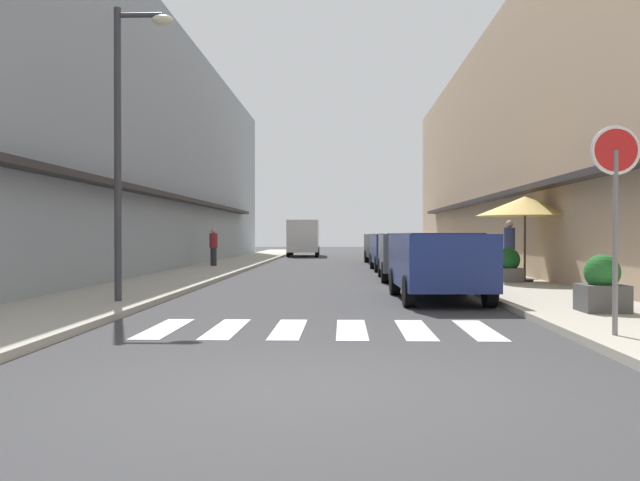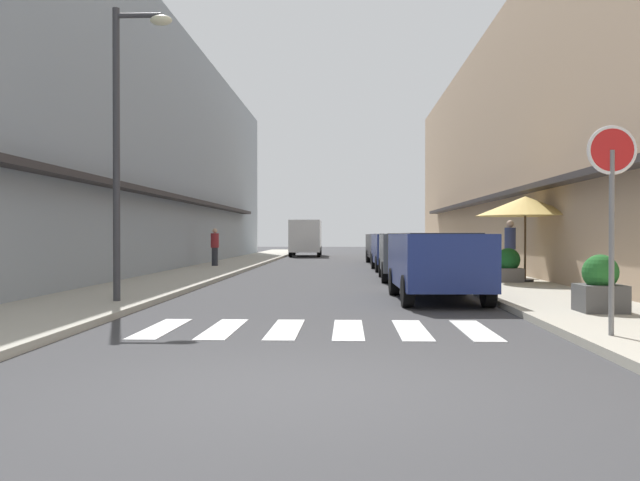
% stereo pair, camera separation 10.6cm
% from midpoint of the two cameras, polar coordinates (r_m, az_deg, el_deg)
% --- Properties ---
extents(ground_plane, '(104.12, 104.12, 0.00)m').
position_cam_midpoint_polar(ground_plane, '(25.17, 1.39, -2.76)').
color(ground_plane, '#38383A').
extents(sidewalk_left, '(2.66, 66.26, 0.12)m').
position_cam_midpoint_polar(sidewalk_left, '(25.69, -9.34, -2.56)').
color(sidewalk_left, '#ADA899').
rests_on(sidewalk_left, ground_plane).
extents(sidewalk_right, '(2.66, 66.26, 0.12)m').
position_cam_midpoint_polar(sidewalk_right, '(25.54, 12.20, -2.59)').
color(sidewalk_right, '#ADA899').
rests_on(sidewalk_right, ground_plane).
extents(building_row_left, '(5.50, 44.60, 9.74)m').
position_cam_midpoint_polar(building_row_left, '(28.19, -16.49, 7.49)').
color(building_row_left, '#939EA8').
rests_on(building_row_left, ground_plane).
extents(building_row_right, '(5.50, 44.60, 9.75)m').
position_cam_midpoint_polar(building_row_right, '(27.94, 19.54, 7.55)').
color(building_row_right, tan).
rests_on(building_row_right, ground_plane).
extents(crosswalk, '(5.20, 2.20, 0.01)m').
position_cam_midpoint_polar(crosswalk, '(10.20, 0.03, -7.57)').
color(crosswalk, silver).
rests_on(crosswalk, ground_plane).
extents(parked_car_near, '(1.90, 4.14, 1.47)m').
position_cam_midpoint_polar(parked_car_near, '(14.73, 10.13, -1.51)').
color(parked_car_near, navy).
rests_on(parked_car_near, ground_plane).
extents(parked_car_mid, '(1.87, 4.20, 1.47)m').
position_cam_midpoint_polar(parked_car_mid, '(21.26, 7.72, -0.88)').
color(parked_car_mid, '#4C5156').
rests_on(parked_car_mid, ground_plane).
extents(parked_car_far, '(1.88, 4.03, 1.47)m').
position_cam_midpoint_polar(parked_car_far, '(26.78, 6.60, -0.59)').
color(parked_car_far, navy).
rests_on(parked_car_far, ground_plane).
extents(parked_car_distant, '(1.98, 4.45, 1.47)m').
position_cam_midpoint_polar(parked_car_distant, '(32.89, 5.80, -0.38)').
color(parked_car_distant, black).
rests_on(parked_car_distant, ground_plane).
extents(delivery_van, '(2.09, 5.44, 2.37)m').
position_cam_midpoint_polar(delivery_van, '(44.00, -1.15, 0.48)').
color(delivery_van, silver).
rests_on(delivery_van, ground_plane).
extents(round_street_sign, '(0.65, 0.07, 2.75)m').
position_cam_midpoint_polar(round_street_sign, '(9.60, 23.87, 5.16)').
color(round_street_sign, slate).
rests_on(round_street_sign, sidewalk_right).
extents(street_lamp, '(1.19, 0.28, 5.80)m').
position_cam_midpoint_polar(street_lamp, '(13.98, -16.03, 9.51)').
color(street_lamp, '#38383D').
rests_on(street_lamp, sidewalk_left).
extents(cafe_umbrella, '(2.74, 2.74, 2.39)m').
position_cam_midpoint_polar(cafe_umbrella, '(19.62, 17.21, 2.79)').
color(cafe_umbrella, '#262626').
rests_on(cafe_umbrella, sidewalk_right).
extents(planter_corner, '(0.74, 0.74, 0.98)m').
position_cam_midpoint_polar(planter_corner, '(12.41, 22.97, -3.59)').
color(planter_corner, '#4C4C4C').
rests_on(planter_corner, sidewalk_right).
extents(planter_midblock, '(0.72, 0.72, 0.94)m').
position_cam_midpoint_polar(planter_midblock, '(19.45, 15.87, -2.09)').
color(planter_midblock, slate).
rests_on(planter_midblock, sidewalk_right).
extents(planter_far, '(0.74, 0.74, 1.02)m').
position_cam_midpoint_polar(planter_far, '(23.85, 13.56, -1.50)').
color(planter_far, '#4C4C4C').
rests_on(planter_far, sidewalk_right).
extents(pedestrian_walking_near, '(0.34, 0.34, 1.76)m').
position_cam_midpoint_polar(pedestrian_walking_near, '(21.70, 16.00, -0.52)').
color(pedestrian_walking_near, '#282B33').
rests_on(pedestrian_walking_near, sidewalk_right).
extents(pedestrian_walking_far, '(0.34, 0.34, 1.57)m').
position_cam_midpoint_polar(pedestrian_walking_far, '(28.50, -8.83, -0.49)').
color(pedestrian_walking_far, '#282B33').
rests_on(pedestrian_walking_far, sidewalk_left).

